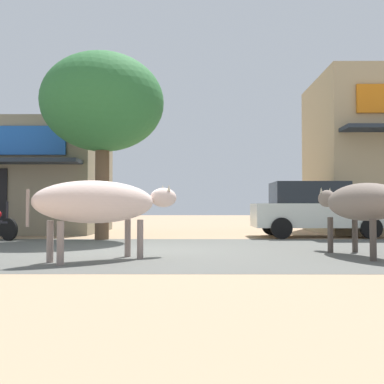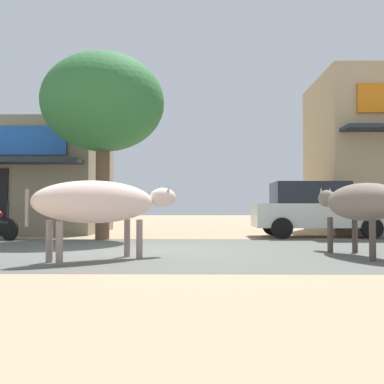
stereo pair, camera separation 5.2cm
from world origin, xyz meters
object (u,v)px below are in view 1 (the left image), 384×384
object	(u,v)px
roadside_tree	(103,104)
cow_far_dark	(361,203)
cow_near_brown	(101,203)
parked_hatchback_car	(315,209)

from	to	relation	value
roadside_tree	cow_far_dark	distance (m)	7.56
cow_near_brown	cow_far_dark	distance (m)	4.70
cow_near_brown	roadside_tree	bearing A→B (deg)	101.29
cow_near_brown	cow_far_dark	size ratio (longest dim) A/B	0.87
roadside_tree	parked_hatchback_car	xyz separation A→B (m)	(6.19, 1.12, -2.94)
roadside_tree	parked_hatchback_car	world-z (taller)	roadside_tree
roadside_tree	cow_far_dark	world-z (taller)	roadside_tree
roadside_tree	cow_far_dark	bearing A→B (deg)	-36.72
cow_far_dark	roadside_tree	bearing A→B (deg)	143.28
roadside_tree	parked_hatchback_car	distance (m)	6.94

